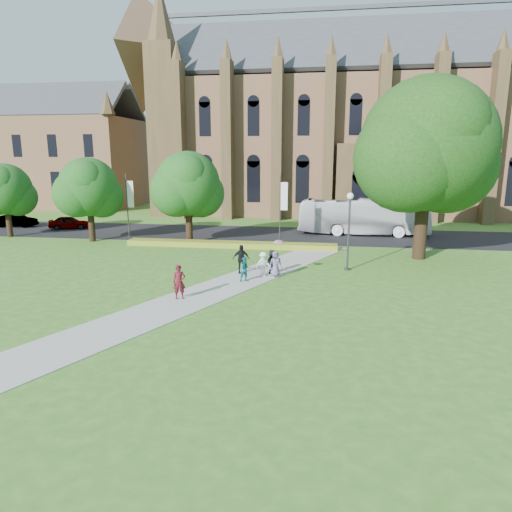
% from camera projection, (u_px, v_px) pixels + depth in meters
% --- Properties ---
extents(ground, '(160.00, 160.00, 0.00)m').
position_uv_depth(ground, '(217.00, 293.00, 25.83)').
color(ground, '#396A20').
rests_on(ground, ground).
extents(road, '(160.00, 10.00, 0.02)m').
position_uv_depth(road, '(264.00, 234.00, 45.14)').
color(road, black).
rests_on(road, ground).
extents(footpath, '(15.58, 28.54, 0.04)m').
position_uv_depth(footpath, '(221.00, 288.00, 26.80)').
color(footpath, '#B2B2A8').
rests_on(footpath, ground).
extents(flower_hedge, '(18.00, 1.40, 0.45)m').
position_uv_depth(flower_hedge, '(230.00, 244.00, 38.83)').
color(flower_hedge, gold).
rests_on(flower_hedge, ground).
extents(cathedral, '(52.60, 18.25, 28.00)m').
position_uv_depth(cathedral, '(360.00, 114.00, 59.94)').
color(cathedral, brown).
rests_on(cathedral, ground).
extents(building_west, '(22.00, 14.00, 18.30)m').
position_uv_depth(building_west, '(63.00, 145.00, 69.46)').
color(building_west, brown).
rests_on(building_west, ground).
extents(streetlamp, '(0.44, 0.44, 5.24)m').
position_uv_depth(streetlamp, '(349.00, 222.00, 30.29)').
color(streetlamp, '#38383D').
rests_on(streetlamp, ground).
extents(large_tree, '(9.60, 9.60, 13.20)m').
position_uv_depth(large_tree, '(427.00, 145.00, 32.74)').
color(large_tree, '#332114').
rests_on(large_tree, ground).
extents(street_tree_0, '(5.20, 5.20, 7.50)m').
position_uv_depth(street_tree_0, '(89.00, 187.00, 40.53)').
color(street_tree_0, '#332114').
rests_on(street_tree_0, ground).
extents(street_tree_1, '(5.60, 5.60, 8.05)m').
position_uv_depth(street_tree_1, '(188.00, 184.00, 39.61)').
color(street_tree_1, '#332114').
rests_on(street_tree_1, ground).
extents(street_tree_2, '(4.80, 4.80, 6.95)m').
position_uv_depth(street_tree_2, '(5.00, 189.00, 42.91)').
color(street_tree_2, '#332114').
rests_on(street_tree_2, ground).
extents(banner_pole_0, '(0.70, 0.10, 6.00)m').
position_uv_depth(banner_pole_0, '(281.00, 206.00, 39.47)').
color(banner_pole_0, '#38383D').
rests_on(banner_pole_0, ground).
extents(banner_pole_1, '(0.70, 0.10, 6.00)m').
position_uv_depth(banner_pole_1, '(128.00, 203.00, 41.55)').
color(banner_pole_1, '#38383D').
rests_on(banner_pole_1, ground).
extents(tour_coach, '(12.63, 3.25, 3.50)m').
position_uv_depth(tour_coach, '(363.00, 217.00, 44.66)').
color(tour_coach, white).
rests_on(tour_coach, road).
extents(car_0, '(4.34, 2.88, 1.37)m').
position_uv_depth(car_0, '(69.00, 222.00, 48.38)').
color(car_0, gray).
rests_on(car_0, road).
extents(car_1, '(4.42, 1.92, 1.41)m').
position_uv_depth(car_1, '(16.00, 220.00, 49.74)').
color(car_1, gray).
rests_on(car_1, road).
extents(pedestrian_0, '(0.79, 0.65, 1.86)m').
position_uv_depth(pedestrian_0, '(179.00, 282.00, 24.43)').
color(pedestrian_0, '#4E1219').
rests_on(pedestrian_0, footpath).
extents(pedestrian_1, '(0.93, 0.86, 1.53)m').
position_uv_depth(pedestrian_1, '(245.00, 269.00, 27.88)').
color(pedestrian_1, '#15646C').
rests_on(pedestrian_1, footpath).
extents(pedestrian_2, '(1.16, 1.05, 1.56)m').
position_uv_depth(pedestrian_2, '(263.00, 264.00, 29.21)').
color(pedestrian_2, white).
rests_on(pedestrian_2, footpath).
extents(pedestrian_3, '(1.19, 0.71, 1.89)m').
position_uv_depth(pedestrian_3, '(241.00, 259.00, 29.87)').
color(pedestrian_3, black).
rests_on(pedestrian_3, footpath).
extents(pedestrian_4, '(0.95, 0.81, 1.66)m').
position_uv_depth(pedestrian_4, '(276.00, 264.00, 29.01)').
color(pedestrian_4, slate).
rests_on(pedestrian_4, footpath).
extents(pedestrian_5, '(1.06, 1.52, 1.58)m').
position_uv_depth(pedestrian_5, '(272.00, 261.00, 29.88)').
color(pedestrian_5, '#292830').
rests_on(pedestrian_5, footpath).
extents(parasol, '(0.93, 0.93, 0.61)m').
position_uv_depth(parasol, '(279.00, 246.00, 28.84)').
color(parasol, '#D093A8').
rests_on(parasol, pedestrian_4).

